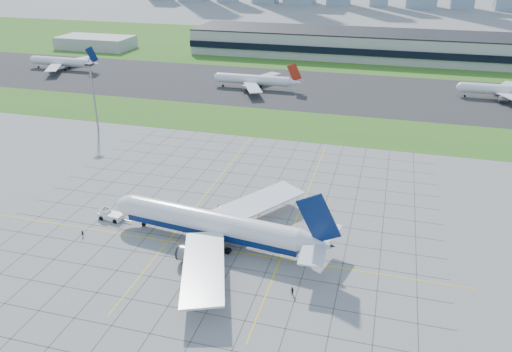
{
  "coord_description": "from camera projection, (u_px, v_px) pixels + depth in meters",
  "views": [
    {
      "loc": [
        37.94,
        -95.47,
        65.67
      ],
      "look_at": [
        4.62,
        25.33,
        7.0
      ],
      "focal_mm": 35.0,
      "sensor_mm": 36.0,
      "label": 1
    }
  ],
  "objects": [
    {
      "name": "asphalt_taxiway",
      "position": [
        311.0,
        89.0,
        246.91
      ],
      "size": [
        700.0,
        75.0,
        0.04
      ],
      "primitive_type": "cube",
      "color": "#383838",
      "rests_on": "ground"
    },
    {
      "name": "service_block",
      "position": [
        96.0,
        42.0,
        340.51
      ],
      "size": [
        50.0,
        25.0,
        8.0
      ],
      "primitive_type": "cube",
      "color": "#B7B7B2",
      "rests_on": "ground"
    },
    {
      "name": "distant_jet_0",
      "position": [
        62.0,
        62.0,
        283.29
      ],
      "size": [
        42.11,
        42.66,
        14.08
      ],
      "color": "white",
      "rests_on": "ground"
    },
    {
      "name": "terminal",
      "position": [
        399.0,
        46.0,
        308.04
      ],
      "size": [
        260.0,
        43.0,
        15.8
      ],
      "color": "#B7B7B2",
      "rests_on": "ground"
    },
    {
      "name": "apron_markings",
      "position": [
        226.0,
        221.0,
        129.9
      ],
      "size": [
        120.0,
        130.0,
        0.03
      ],
      "color": "#474744",
      "rests_on": "ground"
    },
    {
      "name": "light_mast",
      "position": [
        93.0,
        88.0,
        187.07
      ],
      "size": [
        2.5,
        2.5,
        25.6
      ],
      "color": "gray",
      "rests_on": "ground"
    },
    {
      "name": "pushback_tug",
      "position": [
        110.0,
        215.0,
        130.35
      ],
      "size": [
        9.56,
        3.94,
        2.63
      ],
      "rotation": [
        0.0,
        0.0,
        -0.12
      ],
      "color": "white",
      "rests_on": "ground"
    },
    {
      "name": "grass_far",
      "position": [
        338.0,
        48.0,
        342.95
      ],
      "size": [
        700.0,
        145.0,
        0.04
      ],
      "primitive_type": "cube",
      "color": "#336B1E",
      "rests_on": "ground"
    },
    {
      "name": "distant_jet_1",
      "position": [
        255.0,
        80.0,
        245.79
      ],
      "size": [
        42.14,
        42.66,
        14.08
      ],
      "color": "white",
      "rests_on": "ground"
    },
    {
      "name": "ground",
      "position": [
        210.0,
        243.0,
        120.33
      ],
      "size": [
        1400.0,
        1400.0,
        0.0
      ],
      "primitive_type": "plane",
      "color": "gray",
      "rests_on": "ground"
    },
    {
      "name": "crew_far",
      "position": [
        292.0,
        291.0,
        102.17
      ],
      "size": [
        1.13,
        1.12,
        1.84
      ],
      "primitive_type": "imported",
      "rotation": [
        0.0,
        0.0,
        -0.74
      ],
      "color": "black",
      "rests_on": "ground"
    },
    {
      "name": "distant_jet_2",
      "position": [
        506.0,
        90.0,
        228.63
      ],
      "size": [
        43.23,
        42.66,
        14.08
      ],
      "color": "white",
      "rests_on": "ground"
    },
    {
      "name": "airliner",
      "position": [
        213.0,
        224.0,
        118.57
      ],
      "size": [
        57.62,
        58.08,
        18.16
      ],
      "rotation": [
        0.0,
        0.0,
        -0.12
      ],
      "color": "white",
      "rests_on": "ground"
    },
    {
      "name": "grass_median",
      "position": [
        288.0,
        124.0,
        198.89
      ],
      "size": [
        700.0,
        35.0,
        0.04
      ],
      "primitive_type": "cube",
      "color": "#336B1E",
      "rests_on": "ground"
    },
    {
      "name": "crew_near",
      "position": [
        83.0,
        233.0,
        122.66
      ],
      "size": [
        0.73,
        0.69,
        1.68
      ],
      "primitive_type": "imported",
      "rotation": [
        0.0,
        0.0,
        0.64
      ],
      "color": "black",
      "rests_on": "ground"
    }
  ]
}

